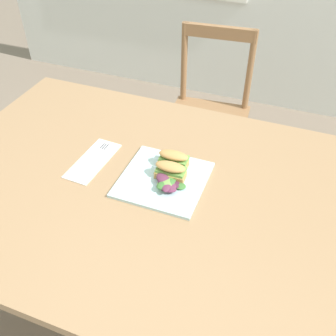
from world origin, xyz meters
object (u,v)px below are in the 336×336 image
plate_lunch (163,179)px  sandwich_half_back (173,159)px  fork_on_napkin (96,157)px  dining_table (146,210)px  sandwich_half_front (171,170)px  chair_wooden_far (208,116)px

plate_lunch → sandwich_half_back: size_ratio=2.67×
plate_lunch → fork_on_napkin: size_ratio=1.40×
dining_table → sandwich_half_back: 0.19m
dining_table → sandwich_half_front: 0.17m
chair_wooden_far → sandwich_half_front: chair_wooden_far is taller
chair_wooden_far → sandwich_half_back: bearing=-83.1°
plate_lunch → sandwich_half_front: size_ratio=2.67×
dining_table → sandwich_half_front: sandwich_half_front is taller
dining_table → fork_on_napkin: size_ratio=7.52×
chair_wooden_far → sandwich_half_front: 0.90m
dining_table → chair_wooden_far: (-0.04, 0.88, -0.18)m
chair_wooden_far → sandwich_half_back: 0.84m
sandwich_half_back → fork_on_napkin: size_ratio=0.52×
sandwich_half_front → fork_on_napkin: (-0.27, 0.01, -0.03)m
fork_on_napkin → plate_lunch: bearing=-5.0°
dining_table → sandwich_half_back: bearing=63.8°
sandwich_half_back → chair_wooden_far: bearing=96.9°
dining_table → plate_lunch: (0.04, 0.04, 0.11)m
chair_wooden_far → plate_lunch: bearing=-84.2°
sandwich_half_back → fork_on_napkin: sandwich_half_back is taller
sandwich_half_front → plate_lunch: bearing=-146.5°
plate_lunch → sandwich_half_front: bearing=33.5°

